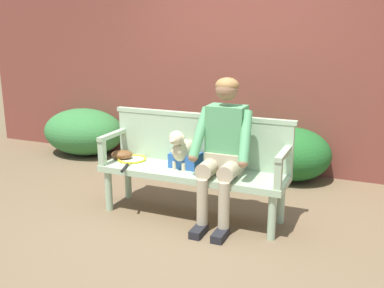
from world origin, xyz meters
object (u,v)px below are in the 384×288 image
Objects in this scene: garden_bench at (192,176)px; sports_bag at (186,160)px; person_seated at (223,146)px; baseball_glove at (122,155)px; tennis_racket at (131,160)px; dog_on_bench at (182,149)px.

garden_bench is 0.17m from sports_bag.
baseball_glove is at bearing 176.68° from person_seated.
person_seated is at bearing -2.14° from garden_bench.
tennis_racket is 2.64× the size of baseball_glove.
baseball_glove is 0.70m from sports_bag.
person_seated is 0.43m from dog_on_bench.
person_seated reaches higher than baseball_glove.
baseball_glove is (-0.68, 0.04, -0.15)m from dog_on_bench.
tennis_racket is at bearing 177.22° from garden_bench.
dog_on_bench reaches higher than garden_bench.
dog_on_bench is 1.37× the size of sports_bag.
person_seated is 6.08× the size of baseball_glove.
person_seated is 1.13m from baseball_glove.
person_seated reaches higher than tennis_racket.
baseball_glove is at bearing 170.60° from tennis_racket.
sports_bag is at bearing -14.82° from baseball_glove.
baseball_glove is 0.79× the size of sports_bag.
garden_bench is 3.07× the size of tennis_racket.
dog_on_bench is 0.59m from tennis_racket.
sports_bag reaches higher than garden_bench.
garden_bench is at bearing -5.11° from dog_on_bench.
dog_on_bench is at bearing 174.89° from garden_bench.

